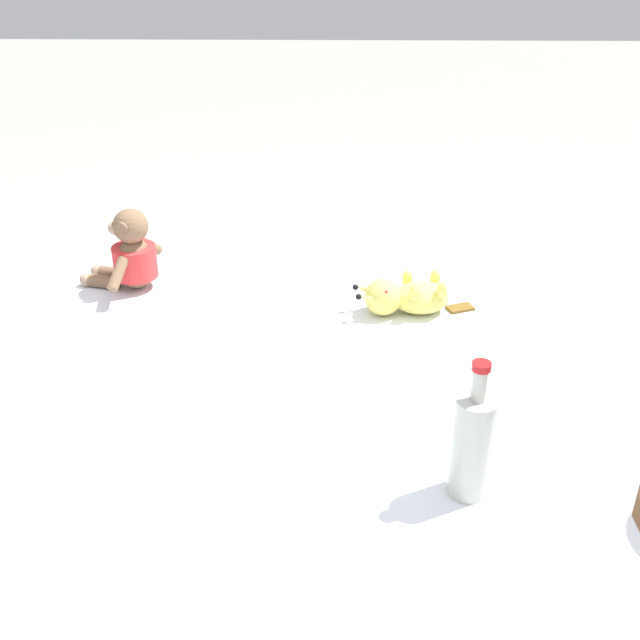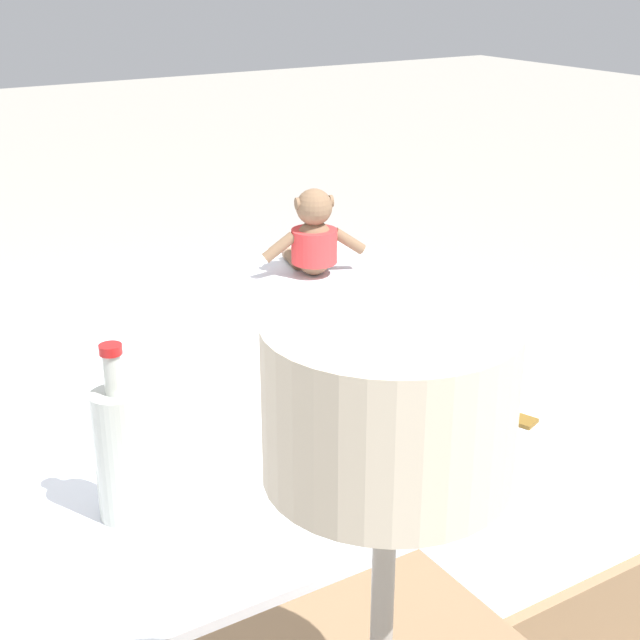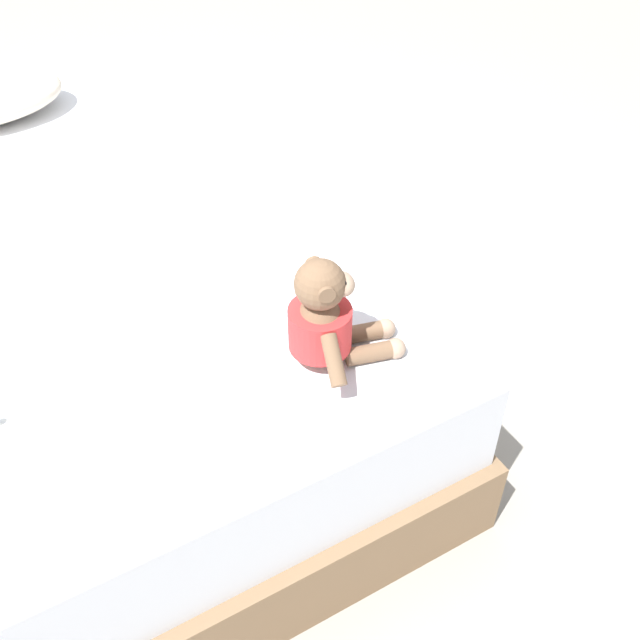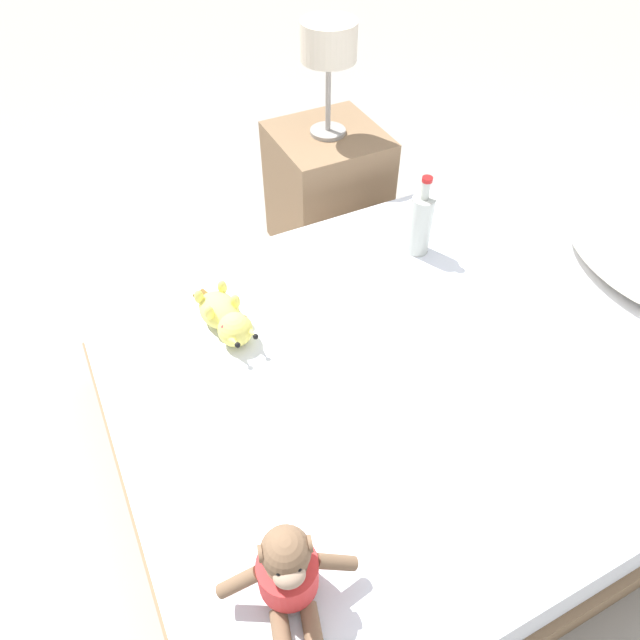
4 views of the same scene
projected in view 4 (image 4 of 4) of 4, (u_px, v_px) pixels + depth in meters
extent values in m
plane|color=#9E998E|center=(437.00, 423.00, 1.98)|extent=(16.00, 16.00, 0.00)
cube|color=#846647|center=(441.00, 406.00, 1.91)|extent=(1.41, 2.01, 0.21)
cube|color=white|center=(452.00, 364.00, 1.75)|extent=(1.36, 1.95, 0.23)
ellipsoid|color=beige|center=(638.00, 255.00, 1.82)|extent=(0.60, 0.40, 0.14)
ellipsoid|color=brown|center=(288.00, 574.00, 1.13)|extent=(0.12, 0.13, 0.15)
cylinder|color=red|center=(288.00, 573.00, 1.13)|extent=(0.15, 0.15, 0.09)
sphere|color=brown|center=(286.00, 551.00, 1.05)|extent=(0.10, 0.10, 0.10)
ellipsoid|color=tan|center=(289.00, 575.00, 1.03)|extent=(0.06, 0.07, 0.04)
sphere|color=black|center=(299.00, 569.00, 1.02)|extent=(0.01, 0.01, 0.01)
sphere|color=black|center=(279.00, 573.00, 1.02)|extent=(0.01, 0.01, 0.01)
cylinder|color=brown|center=(310.00, 544.00, 1.05)|extent=(0.03, 0.02, 0.03)
cylinder|color=brown|center=(260.00, 554.00, 1.04)|extent=(0.03, 0.02, 0.03)
cylinder|color=brown|center=(335.00, 562.00, 1.14)|extent=(0.05, 0.10, 0.08)
cylinder|color=brown|center=(239.00, 582.00, 1.11)|extent=(0.05, 0.10, 0.08)
cylinder|color=brown|center=(312.00, 631.00, 1.12)|extent=(0.11, 0.06, 0.04)
cylinder|color=brown|center=(282.00, 638.00, 1.11)|extent=(0.11, 0.06, 0.04)
ellipsoid|color=#EAE066|center=(219.00, 310.00, 1.69)|extent=(0.16, 0.13, 0.08)
sphere|color=#EAE066|center=(235.00, 329.00, 1.62)|extent=(0.10, 0.10, 0.10)
cone|color=#EAE066|center=(251.00, 332.00, 1.60)|extent=(0.07, 0.04, 0.05)
sphere|color=black|center=(256.00, 337.00, 1.58)|extent=(0.02, 0.02, 0.02)
cone|color=#EAE066|center=(233.00, 341.00, 1.58)|extent=(0.07, 0.04, 0.05)
sphere|color=black|center=(238.00, 345.00, 1.56)|extent=(0.02, 0.02, 0.02)
sphere|color=red|center=(244.00, 318.00, 1.62)|extent=(0.02, 0.02, 0.02)
sphere|color=red|center=(225.00, 327.00, 1.59)|extent=(0.02, 0.02, 0.02)
ellipsoid|color=#EAE066|center=(235.00, 301.00, 1.66)|extent=(0.03, 0.03, 0.05)
ellipsoid|color=#EAE066|center=(209.00, 313.00, 1.63)|extent=(0.03, 0.03, 0.05)
ellipsoid|color=#EAE066|center=(222.00, 287.00, 1.70)|extent=(0.03, 0.03, 0.05)
ellipsoid|color=#EAE066|center=(199.00, 297.00, 1.67)|extent=(0.03, 0.03, 0.05)
cube|color=brown|center=(205.00, 298.00, 1.78)|extent=(0.08, 0.06, 0.01)
cylinder|color=#B7BCB2|center=(420.00, 225.00, 1.87)|extent=(0.08, 0.08, 0.21)
cylinder|color=#B7BCB2|center=(426.00, 190.00, 1.78)|extent=(0.03, 0.03, 0.06)
cylinder|color=red|center=(427.00, 179.00, 1.75)|extent=(0.03, 0.03, 0.01)
cube|color=#846647|center=(327.00, 193.00, 2.46)|extent=(0.42, 0.42, 0.56)
cylinder|color=gray|center=(328.00, 131.00, 2.25)|extent=(0.14, 0.14, 0.01)
cylinder|color=gray|center=(328.00, 96.00, 2.15)|extent=(0.02, 0.02, 0.27)
cylinder|color=beige|center=(329.00, 41.00, 2.01)|extent=(0.20, 0.20, 0.13)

